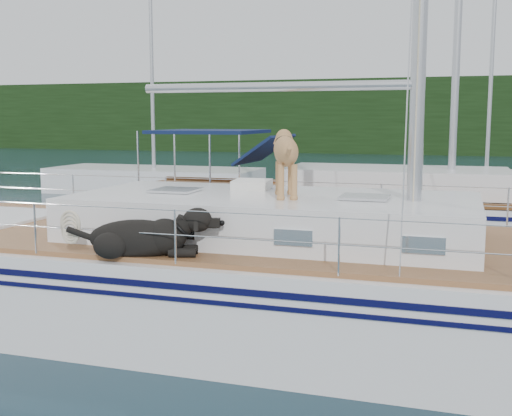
% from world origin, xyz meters
% --- Properties ---
extents(ground, '(120.00, 120.00, 0.00)m').
position_xyz_m(ground, '(0.00, 0.00, 0.00)').
color(ground, black).
rests_on(ground, ground).
extents(tree_line, '(90.00, 3.00, 6.00)m').
position_xyz_m(tree_line, '(0.00, 45.00, 3.00)').
color(tree_line, black).
rests_on(tree_line, ground).
extents(shore_bank, '(92.00, 1.00, 1.20)m').
position_xyz_m(shore_bank, '(0.00, 46.20, 0.60)').
color(shore_bank, '#595147').
rests_on(shore_bank, ground).
extents(main_sailboat, '(12.00, 3.93, 14.01)m').
position_xyz_m(main_sailboat, '(0.09, -0.01, 0.68)').
color(main_sailboat, silver).
rests_on(main_sailboat, ground).
extents(neighbor_sailboat, '(11.00, 3.50, 13.30)m').
position_xyz_m(neighbor_sailboat, '(0.66, 6.39, 0.63)').
color(neighbor_sailboat, silver).
rests_on(neighbor_sailboat, ground).
extents(bg_boat_west, '(8.00, 3.00, 11.65)m').
position_xyz_m(bg_boat_west, '(-8.00, 14.00, 0.45)').
color(bg_boat_west, silver).
rests_on(bg_boat_west, ground).
extents(bg_boat_center, '(7.20, 3.00, 11.65)m').
position_xyz_m(bg_boat_center, '(4.00, 16.00, 0.45)').
color(bg_boat_center, silver).
rests_on(bg_boat_center, ground).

